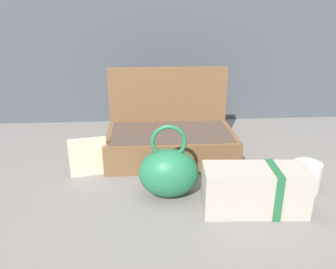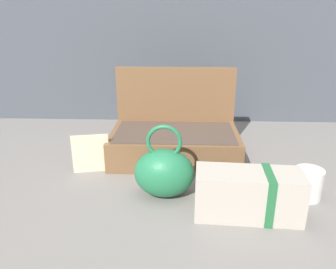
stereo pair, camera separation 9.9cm
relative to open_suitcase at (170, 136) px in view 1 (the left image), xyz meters
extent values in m
plane|color=slate|center=(-0.04, -0.14, -0.07)|extent=(6.00, 6.00, 0.00)
cube|color=brown|center=(0.00, -0.03, -0.02)|extent=(0.44, 0.25, 0.10)
cube|color=#4C3D33|center=(0.00, -0.03, 0.03)|extent=(0.40, 0.23, 0.00)
cube|color=brown|center=(0.00, 0.11, 0.08)|extent=(0.44, 0.02, 0.30)
ellipsoid|color=#237247|center=(-0.02, -0.28, 0.00)|extent=(0.17, 0.13, 0.14)
torus|color=#237247|center=(-0.02, -0.28, 0.09)|extent=(0.10, 0.01, 0.10)
cube|color=#B2A899|center=(0.19, -0.36, -0.01)|extent=(0.27, 0.12, 0.12)
cube|color=#236638|center=(0.24, -0.37, -0.01)|extent=(0.03, 0.11, 0.12)
cylinder|color=silver|center=(0.37, -0.27, -0.03)|extent=(0.08, 0.08, 0.09)
torus|color=silver|center=(0.33, -0.27, -0.03)|extent=(0.06, 0.01, 0.06)
cube|color=beige|center=(-0.26, -0.14, -0.01)|extent=(0.11, 0.03, 0.13)
camera|label=1|loc=(-0.08, -1.09, 0.41)|focal=35.24mm
camera|label=2|loc=(0.02, -1.09, 0.41)|focal=35.24mm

